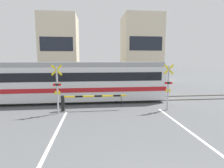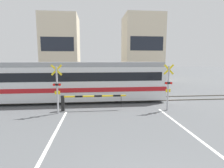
% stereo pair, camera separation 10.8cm
% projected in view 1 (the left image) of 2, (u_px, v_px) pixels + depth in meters
% --- Properties ---
extents(rail_track_near, '(50.00, 0.10, 0.08)m').
position_uv_depth(rail_track_near, '(110.00, 102.00, 13.83)').
color(rail_track_near, '#5B564C').
rests_on(rail_track_near, ground_plane).
extents(rail_track_far, '(50.00, 0.10, 0.08)m').
position_uv_depth(rail_track_far, '(109.00, 98.00, 15.24)').
color(rail_track_far, '#5B564C').
rests_on(rail_track_far, ground_plane).
extents(commuter_train, '(19.90, 2.90, 3.15)m').
position_uv_depth(commuter_train, '(37.00, 81.00, 13.69)').
color(commuter_train, silver).
rests_on(commuter_train, ground_plane).
extents(crossing_barrier_near, '(4.29, 0.20, 1.02)m').
position_uv_depth(crossing_barrier_near, '(82.00, 99.00, 11.47)').
color(crossing_barrier_near, black).
rests_on(crossing_barrier_near, ground_plane).
extents(crossing_barrier_far, '(4.29, 0.20, 1.02)m').
position_uv_depth(crossing_barrier_far, '(128.00, 86.00, 17.63)').
color(crossing_barrier_far, black).
rests_on(crossing_barrier_far, ground_plane).
extents(crossing_signal_left, '(0.68, 0.15, 3.05)m').
position_uv_depth(crossing_signal_left, '(57.00, 87.00, 10.64)').
color(crossing_signal_left, '#B2B2B7').
rests_on(crossing_signal_left, ground_plane).
extents(crossing_signal_right, '(0.68, 0.15, 3.05)m').
position_uv_depth(crossing_signal_right, '(168.00, 85.00, 11.42)').
color(crossing_signal_right, '#B2B2B7').
rests_on(crossing_signal_right, ground_plane).
extents(pedestrian, '(0.38, 0.23, 1.78)m').
position_uv_depth(pedestrian, '(102.00, 80.00, 20.14)').
color(pedestrian, '#33384C').
rests_on(pedestrian, ground_plane).
extents(building_left_of_street, '(5.54, 5.63, 10.14)m').
position_uv_depth(building_left_of_street, '(60.00, 49.00, 27.76)').
color(building_left_of_street, beige).
rests_on(building_left_of_street, ground_plane).
extents(building_right_of_street, '(6.06, 5.63, 10.51)m').
position_uv_depth(building_right_of_street, '(141.00, 48.00, 29.18)').
color(building_right_of_street, beige).
rests_on(building_right_of_street, ground_plane).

